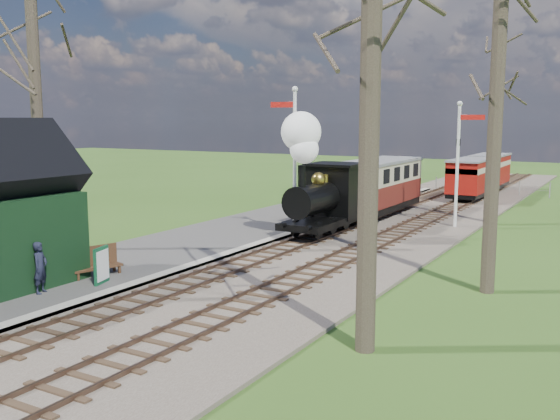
{
  "coord_description": "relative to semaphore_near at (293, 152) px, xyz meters",
  "views": [
    {
      "loc": [
        11.34,
        -6.03,
        4.96
      ],
      "look_at": [
        -0.05,
        13.7,
        1.6
      ],
      "focal_mm": 40.0,
      "sensor_mm": 36.0,
      "label": 1
    }
  ],
  "objects": [
    {
      "name": "platform",
      "position": [
        -2.73,
        -2.0,
        -3.52
      ],
      "size": [
        5.0,
        44.0,
        0.2
      ],
      "primitive_type": "cube",
      "color": "#474442",
      "rests_on": "ground"
    },
    {
      "name": "track_near",
      "position": [
        0.77,
        6.0,
        -3.52
      ],
      "size": [
        1.6,
        60.0,
        0.15
      ],
      "color": "brown",
      "rests_on": "ground"
    },
    {
      "name": "distant_hills",
      "position": [
        2.17,
        48.38,
        -19.83
      ],
      "size": [
        114.4,
        48.0,
        22.02
      ],
      "color": "#385B23",
      "rests_on": "ground"
    },
    {
      "name": "red_carriage_b",
      "position": [
        3.37,
        21.5,
        -2.21
      ],
      "size": [
        1.93,
        4.78,
        2.03
      ],
      "color": "black",
      "rests_on": "ground"
    },
    {
      "name": "track_far",
      "position": [
        3.37,
        6.0,
        -3.52
      ],
      "size": [
        1.6,
        60.0,
        0.15
      ],
      "color": "brown",
      "rests_on": "ground"
    },
    {
      "name": "fence_line",
      "position": [
        1.07,
        20.0,
        -3.07
      ],
      "size": [
        12.6,
        0.08,
        1.0
      ],
      "color": "slate",
      "rests_on": "ground"
    },
    {
      "name": "sign_board",
      "position": [
        -1.2,
        -9.35,
        -2.88
      ],
      "size": [
        0.28,
        0.73,
        1.08
      ],
      "color": "#104C2A",
      "rests_on": "platform"
    },
    {
      "name": "semaphore_near",
      "position": [
        0.0,
        0.0,
        0.0
      ],
      "size": [
        1.22,
        0.24,
        6.22
      ],
      "color": "silver",
      "rests_on": "ground"
    },
    {
      "name": "red_carriage_a",
      "position": [
        3.37,
        16.0,
        -2.21
      ],
      "size": [
        1.93,
        4.78,
        2.03
      ],
      "color": "black",
      "rests_on": "ground"
    },
    {
      "name": "bench",
      "position": [
        -2.1,
        -8.77,
        -3.0
      ],
      "size": [
        0.9,
        1.64,
        0.9
      ],
      "color": "#442A18",
      "rests_on": "platform"
    },
    {
      "name": "coach",
      "position": [
        0.77,
        7.09,
        -1.95
      ],
      "size": [
        2.34,
        8.04,
        2.47
      ],
      "color": "black",
      "rests_on": "ground"
    },
    {
      "name": "coping_strip",
      "position": [
        -0.43,
        -2.0,
        -3.52
      ],
      "size": [
        0.4,
        44.0,
        0.21
      ],
      "primitive_type": "cube",
      "color": "#B2AD9E",
      "rests_on": "ground"
    },
    {
      "name": "locomotive",
      "position": [
        0.76,
        1.02,
        -1.33
      ],
      "size": [
        2.01,
        4.69,
        5.02
      ],
      "color": "black",
      "rests_on": "ground"
    },
    {
      "name": "ballast_bed",
      "position": [
        2.07,
        6.0,
        -3.57
      ],
      "size": [
        8.0,
        60.0,
        0.1
      ],
      "primitive_type": "cube",
      "color": "brown",
      "rests_on": "ground"
    },
    {
      "name": "person",
      "position": [
        -1.89,
        -10.92,
        -2.71
      ],
      "size": [
        0.5,
        0.61,
        1.43
      ],
      "primitive_type": "imported",
      "rotation": [
        0.0,
        0.0,
        1.92
      ],
      "color": "#1A1D2F",
      "rests_on": "platform"
    },
    {
      "name": "bare_trees",
      "position": [
        2.1,
        -5.9,
        1.59
      ],
      "size": [
        15.51,
        22.39,
        12.0
      ],
      "color": "#382D23",
      "rests_on": "ground"
    },
    {
      "name": "semaphore_far",
      "position": [
        5.14,
        6.0,
        -0.27
      ],
      "size": [
        1.22,
        0.24,
        5.72
      ],
      "color": "silver",
      "rests_on": "ground"
    }
  ]
}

